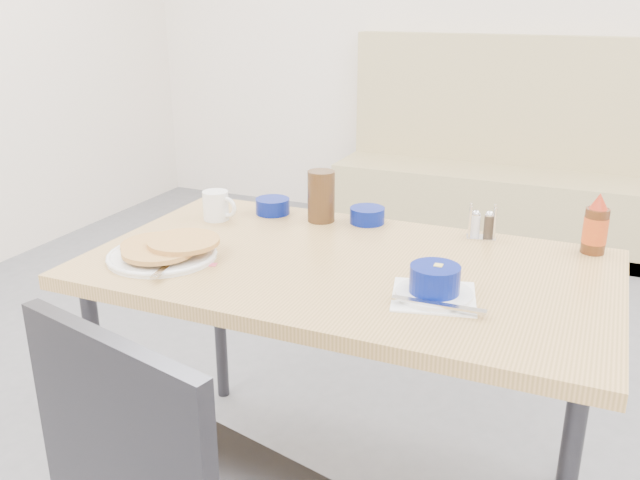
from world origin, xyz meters
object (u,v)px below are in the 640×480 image
at_px(pancake_plate, 164,250).
at_px(condiment_caddy, 482,227).
at_px(grits_setting, 435,284).
at_px(dining_table, 347,283).
at_px(coffee_mug, 217,205).
at_px(creamer_bowl, 273,206).
at_px(amber_tumbler, 321,196).
at_px(booth_bench, 495,184).
at_px(syrup_bottle, 596,227).
at_px(butter_bowl, 367,215).

xyz_separation_m(pancake_plate, condiment_caddy, (0.77, 0.51, 0.01)).
bearing_deg(pancake_plate, grits_setting, 2.86).
distance_m(dining_table, coffee_mug, 0.56).
height_order(creamer_bowl, amber_tumbler, amber_tumbler).
bearing_deg(condiment_caddy, booth_bench, 84.96).
distance_m(pancake_plate, grits_setting, 0.75).
relative_size(amber_tumbler, condiment_caddy, 1.62).
bearing_deg(coffee_mug, condiment_caddy, 11.12).
distance_m(coffee_mug, creamer_bowl, 0.19).
distance_m(dining_table, pancake_plate, 0.51).
bearing_deg(condiment_caddy, grits_setting, -105.51).
bearing_deg(pancake_plate, booth_bench, 80.08).
height_order(condiment_caddy, syrup_bottle, syrup_bottle).
xyz_separation_m(pancake_plate, butter_bowl, (0.41, 0.51, 0.00)).
bearing_deg(dining_table, booth_bench, 90.00).
distance_m(amber_tumbler, syrup_bottle, 0.81).
bearing_deg(pancake_plate, amber_tumbler, 60.36).
bearing_deg(butter_bowl, coffee_mug, -160.60).
bearing_deg(booth_bench, pancake_plate, -99.92).
bearing_deg(amber_tumbler, dining_table, -55.66).
xyz_separation_m(booth_bench, condiment_caddy, (0.29, -2.19, 0.45)).
xyz_separation_m(coffee_mug, amber_tumbler, (0.31, 0.12, 0.03)).
bearing_deg(amber_tumbler, butter_bowl, 15.19).
distance_m(pancake_plate, coffee_mug, 0.35).
bearing_deg(condiment_caddy, pancake_plate, -159.24).
height_order(creamer_bowl, butter_bowl, same).
bearing_deg(butter_bowl, pancake_plate, -128.86).
bearing_deg(amber_tumbler, condiment_caddy, 4.40).
xyz_separation_m(pancake_plate, coffee_mug, (-0.04, 0.35, 0.03)).
relative_size(grits_setting, syrup_bottle, 1.48).
bearing_deg(condiment_caddy, dining_table, -143.61).
bearing_deg(amber_tumbler, grits_setting, -42.08).
bearing_deg(grits_setting, condiment_caddy, 87.18).
relative_size(dining_table, condiment_caddy, 13.91).
height_order(booth_bench, syrup_bottle, booth_bench).
relative_size(booth_bench, dining_table, 1.36).
bearing_deg(pancake_plate, condiment_caddy, 33.45).
distance_m(pancake_plate, butter_bowl, 0.65).
relative_size(grits_setting, creamer_bowl, 2.29).
bearing_deg(syrup_bottle, dining_table, -150.63).
height_order(booth_bench, grits_setting, booth_bench).
bearing_deg(coffee_mug, booth_bench, 77.61).
bearing_deg(amber_tumbler, creamer_bowl, 177.43).
bearing_deg(condiment_caddy, amber_tumbler, 171.71).
bearing_deg(creamer_bowl, syrup_bottle, 1.77).
height_order(dining_table, grits_setting, grits_setting).
bearing_deg(butter_bowl, grits_setting, -54.45).
distance_m(booth_bench, amber_tumbler, 2.30).
relative_size(grits_setting, condiment_caddy, 2.54).
relative_size(coffee_mug, amber_tumbler, 0.74).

